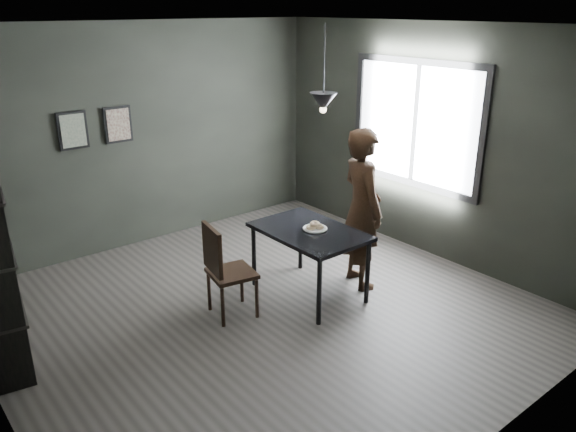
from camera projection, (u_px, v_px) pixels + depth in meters
ground at (265, 311)px, 5.80m from camera, size 5.00×5.00×0.00m
back_wall at (145, 136)px, 7.12m from camera, size 5.00×0.10×2.80m
ceiling at (260, 25)px, 4.81m from camera, size 5.00×5.00×0.02m
window_assembly at (415, 124)px, 6.84m from camera, size 0.04×1.96×1.56m
cafe_table at (309, 237)px, 5.92m from camera, size 0.80×1.20×0.75m
white_plate at (315, 229)px, 5.89m from camera, size 0.23×0.23×0.01m
donut_pile at (315, 226)px, 5.88m from camera, size 0.19×0.14×0.08m
woman at (362, 209)px, 6.08m from camera, size 0.61×0.75×1.78m
wood_chair at (223, 266)px, 5.52m from camera, size 0.50×0.50×0.99m
pendant_lamp at (323, 102)px, 5.65m from camera, size 0.28×0.28×0.86m
framed_print_left at (73, 130)px, 6.50m from camera, size 0.34×0.04×0.44m
framed_print_right at (118, 124)px, 6.82m from camera, size 0.34×0.04×0.44m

